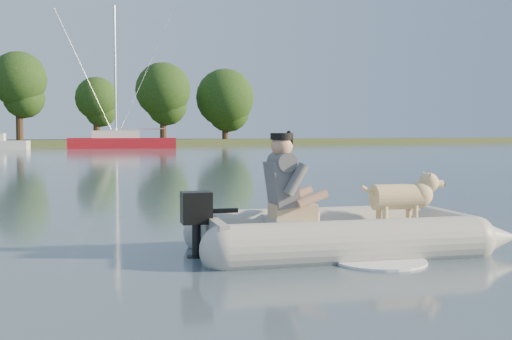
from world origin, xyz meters
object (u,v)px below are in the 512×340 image
man (284,181)px  dog (397,201)px  sailboat (122,142)px  motorboat (0,139)px  dinghy (346,197)px

man → dog: (1.32, -0.30, -0.26)m
dog → sailboat: 48.82m
man → motorboat: 48.53m
dinghy → man: man is taller
sailboat → man: bearing=-86.0°
man → dog: man is taller
dog → motorboat: bearing=102.6°
dog → sailboat: (9.65, 47.85, 0.01)m
dinghy → man: (-0.67, 0.21, 0.19)m
man → motorboat: bearing=101.1°
motorboat → sailboat: size_ratio=0.37×
dinghy → sailboat: bearing=90.6°
dinghy → motorboat: size_ratio=1.07×
dog → sailboat: size_ratio=0.08×
man → sailboat: bearing=89.8°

